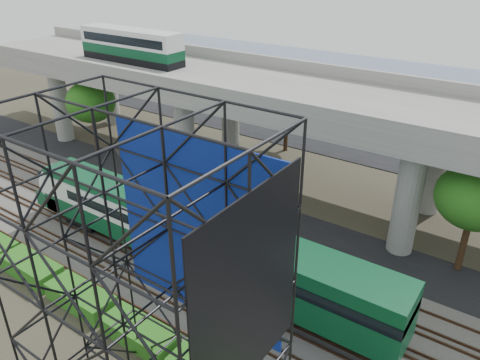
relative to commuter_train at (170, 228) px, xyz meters
The scene contains 13 objects.
ground 4.21m from the commuter_train, 40.76° to the right, with size 140.00×140.00×0.00m, color #474233.
ballast_bed 3.62m from the commuter_train, ahead, with size 90.00×12.00×0.20m, color slate.
service_road 9.26m from the commuter_train, 74.73° to the left, with size 90.00×5.00×0.08m, color black.
parking_lot 32.21m from the commuter_train, 85.85° to the left, with size 90.00×18.00×0.08m, color black.
harbor_water 54.13m from the commuter_train, 87.54° to the left, with size 140.00×40.00×0.03m, color slate.
rail_tracks 3.49m from the commuter_train, ahead, with size 90.00×9.52×0.16m.
commuter_train is the anchor object (origin of this frame).
overpass 15.01m from the commuter_train, 86.38° to the left, with size 80.00×12.00×12.40m.
scaffold_tower 13.85m from the commuter_train, 49.79° to the right, with size 9.36×6.36×15.00m.
hedge_strip 7.49m from the commuter_train, 62.16° to the right, with size 34.60×1.80×1.20m.
trees 14.61m from the commuter_train, 99.40° to the left, with size 40.94×16.94×7.69m.
suv 13.59m from the commuter_train, 142.57° to the left, with size 2.15×4.67×1.30m, color black.
parked_cars 32.12m from the commuter_train, 79.96° to the left, with size 38.70×9.78×1.30m.
Camera 1 is at (16.55, -16.98, 19.54)m, focal length 35.00 mm.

